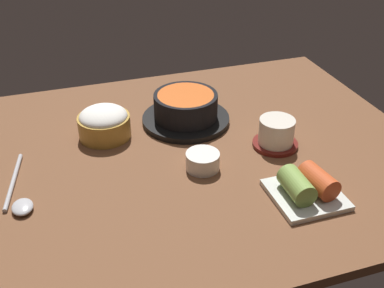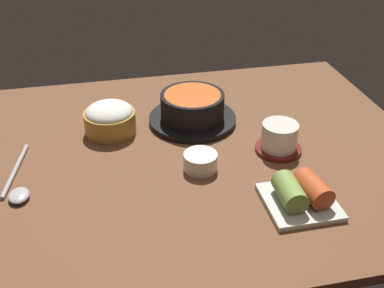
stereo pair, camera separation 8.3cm
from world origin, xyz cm
name	(u,v)px [view 1 (the left image)]	position (x,y,z in cm)	size (l,w,h in cm)	color
dining_table	(180,157)	(0.00, 0.00, 1.00)	(100.00, 76.00, 2.00)	brown
stone_pot	(186,109)	(5.08, 11.88, 5.19)	(19.51, 19.51, 6.81)	black
rice_bowl	(104,122)	(-13.14, 11.39, 5.32)	(11.03, 11.03, 6.64)	#B78C38
tea_cup_with_saucer	(276,133)	(19.64, -3.41, 4.97)	(9.38, 9.38, 6.12)	maroon
banchan_cup_center	(203,160)	(2.70, -6.42, 3.81)	(6.52, 6.52, 3.37)	white
kimchi_plate	(307,187)	(17.08, -20.45, 4.14)	(12.11, 12.11, 5.17)	silver
spoon	(19,198)	(-31.05, -5.78, 2.61)	(5.14, 19.26, 1.35)	#B7B7BC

